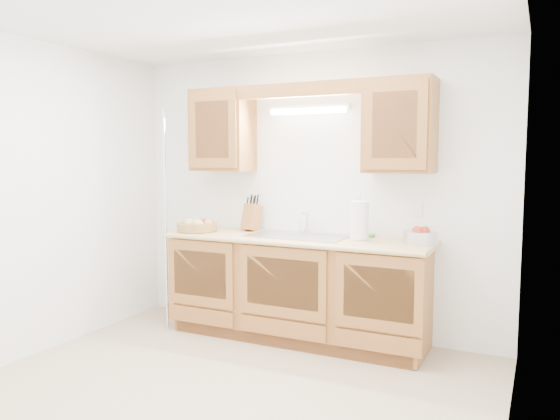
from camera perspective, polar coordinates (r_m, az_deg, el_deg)
The scene contains 17 objects.
room at distance 3.59m, azimuth -5.89°, elevation 0.28°, with size 3.52×3.50×2.50m.
base_cabinets at distance 4.78m, azimuth 1.87°, elevation -8.24°, with size 2.20×0.60×0.86m, color #9E632E.
countertop at distance 4.68m, azimuth 1.81°, elevation -3.04°, with size 2.30×0.63×0.04m, color tan.
upper_cabinet_left at distance 5.16m, azimuth -6.01°, elevation 8.26°, with size 0.55×0.33×0.75m, color #9E632E.
upper_cabinet_right at distance 4.51m, azimuth 12.44°, elevation 8.56°, with size 0.55×0.33×0.75m, color #9E632E.
valance at distance 4.67m, azimuth 1.88°, elevation 12.46°, with size 2.20×0.05×0.12m, color #9E632E.
fluorescent_fixture at distance 4.86m, azimuth 2.98°, elevation 10.49°, with size 0.76×0.08×0.08m.
sink at distance 4.71m, azimuth 1.92°, elevation -3.63°, with size 0.84×0.46×0.36m.
wire_shelf_pole at distance 5.06m, azimuth -11.87°, elevation -1.13°, with size 0.03×0.03×2.00m, color silver.
outlet_plate at distance 4.65m, azimuth 14.15°, elevation 0.09°, with size 0.08×0.01×0.12m, color white.
fruit_basket at distance 5.07m, azimuth -8.64°, elevation -1.63°, with size 0.39×0.39×0.11m.
knife_block at distance 5.06m, azimuth -2.97°, elevation -0.74°, with size 0.14×0.21×0.35m.
orange_canister at distance 5.06m, azimuth -2.97°, elevation -0.89°, with size 0.09×0.09×0.22m.
soap_bottle at distance 5.11m, azimuth -2.65°, elevation -1.10°, with size 0.08×0.08×0.17m, color blue.
sponge at distance 4.72m, azimuth 9.05°, elevation -2.66°, with size 0.13×0.09×0.03m.
paper_towel at distance 4.50m, azimuth 8.30°, elevation -1.13°, with size 0.19×0.19×0.38m.
apple_bowl at distance 4.42m, azimuth 14.49°, elevation -2.67°, with size 0.32×0.32×0.14m.
Camera 1 is at (1.88, -3.04, 1.58)m, focal length 35.00 mm.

